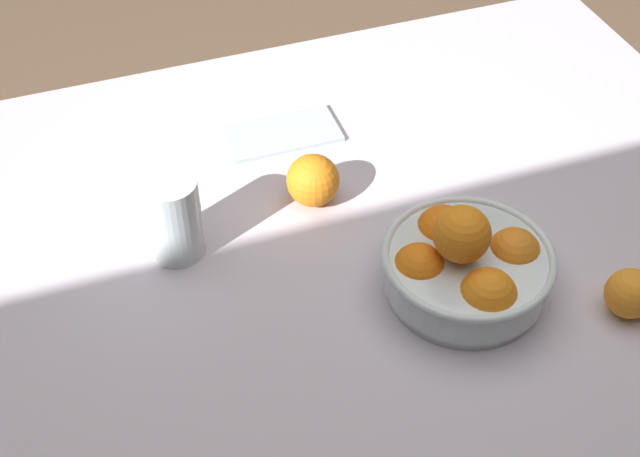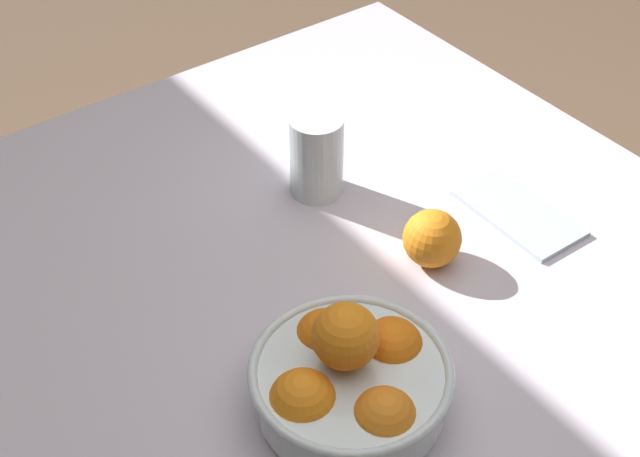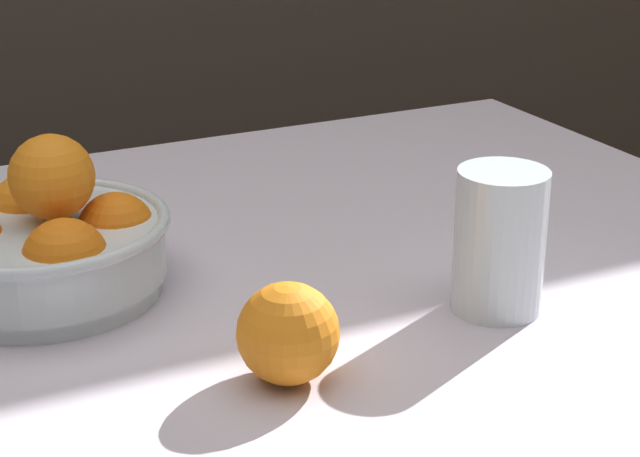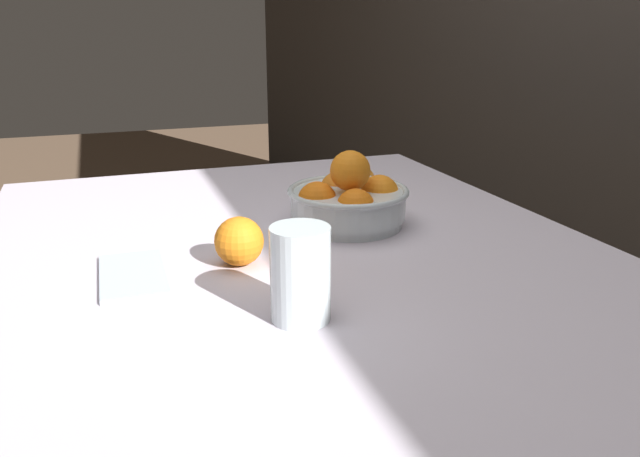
{
  "view_description": "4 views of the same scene",
  "coord_description": "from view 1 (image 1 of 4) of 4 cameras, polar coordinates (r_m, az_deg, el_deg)",
  "views": [
    {
      "loc": [
        0.38,
        0.88,
        1.71
      ],
      "look_at": [
        0.07,
        0.0,
        0.81
      ],
      "focal_mm": 50.0,
      "sensor_mm": 36.0,
      "label": 1
    },
    {
      "loc": [
        -0.62,
        0.57,
        1.64
      ],
      "look_at": [
        0.12,
        0.03,
        0.83
      ],
      "focal_mm": 50.0,
      "sensor_mm": 36.0,
      "label": 2
    },
    {
      "loc": [
        -0.28,
        -0.8,
        1.19
      ],
      "look_at": [
        0.12,
        -0.0,
        0.84
      ],
      "focal_mm": 60.0,
      "sensor_mm": 36.0,
      "label": 3
    },
    {
      "loc": [
        1.01,
        -0.31,
        1.15
      ],
      "look_at": [
        0.1,
        0.01,
        0.83
      ],
      "focal_mm": 35.0,
      "sensor_mm": 36.0,
      "label": 4
    }
  ],
  "objects": [
    {
      "name": "orange_loose_front",
      "position": [
        1.38,
        -0.45,
        3.1
      ],
      "size": [
        0.08,
        0.08,
        0.08
      ],
      "primitive_type": "sphere",
      "color": "orange",
      "rests_on": "dining_table"
    },
    {
      "name": "orange_loose_near_bowl",
      "position": [
        1.3,
        19.23,
        -3.95
      ],
      "size": [
        0.07,
        0.07,
        0.07
      ],
      "primitive_type": "sphere",
      "color": "orange",
      "rests_on": "dining_table"
    },
    {
      "name": "napkin",
      "position": [
        1.54,
        -2.46,
        6.1
      ],
      "size": [
        0.2,
        0.11,
        0.01
      ],
      "primitive_type": "cube",
      "rotation": [
        0.0,
        0.0,
        -0.01
      ],
      "color": "silver",
      "rests_on": "dining_table"
    },
    {
      "name": "fruit_bowl",
      "position": [
        1.26,
        9.32,
        -2.36
      ],
      "size": [
        0.24,
        0.24,
        0.16
      ],
      "color": "silver",
      "rests_on": "dining_table"
    },
    {
      "name": "dining_table",
      "position": [
        1.4,
        2.51,
        -2.74
      ],
      "size": [
        1.39,
        1.11,
        0.76
      ],
      "color": "silver",
      "rests_on": "ground_plane"
    },
    {
      "name": "juice_glass",
      "position": [
        1.31,
        -9.36,
        0.6
      ],
      "size": [
        0.08,
        0.08,
        0.13
      ],
      "color": "#F4A314",
      "rests_on": "dining_table"
    }
  ]
}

